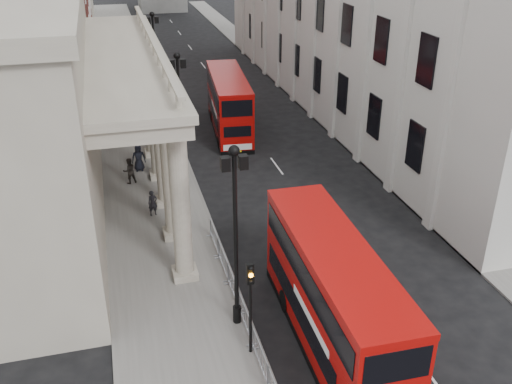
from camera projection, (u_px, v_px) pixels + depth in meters
name	position (u px, v px, depth m)	size (l,w,h in m)	color
sidewalk_west	(138.00, 129.00, 47.04)	(6.00, 140.00, 0.12)	slate
sidewalk_east	(325.00, 113.00, 50.81)	(3.00, 140.00, 0.12)	slate
kerb	(173.00, 126.00, 47.71)	(0.20, 140.00, 0.14)	slate
portico_building	(10.00, 113.00, 32.30)	(9.00, 28.00, 12.00)	gray
lamp_post_south	(235.00, 227.00, 22.93)	(1.05, 0.44, 8.32)	black
lamp_post_mid	(180.00, 107.00, 36.77)	(1.05, 0.44, 8.32)	black
lamp_post_north	(155.00, 53.00, 50.62)	(1.05, 0.44, 8.32)	black
traffic_light	(250.00, 292.00, 22.01)	(0.28, 0.33, 4.30)	black
crowd_barriers	(253.00, 337.00, 23.34)	(0.50, 18.75, 1.10)	gray
bus_near	(333.00, 295.00, 22.89)	(2.85, 10.97, 4.72)	#B10A08
bus_far	(229.00, 103.00, 45.81)	(3.59, 10.85, 4.60)	#9F0907
pedestrian_a	(153.00, 203.00, 33.43)	(0.57, 0.37, 1.55)	black
pedestrian_b	(129.00, 171.00, 37.30)	(0.85, 0.66, 1.75)	#2A2622
pedestrian_c	(139.00, 158.00, 39.10)	(0.93, 0.60, 1.90)	black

